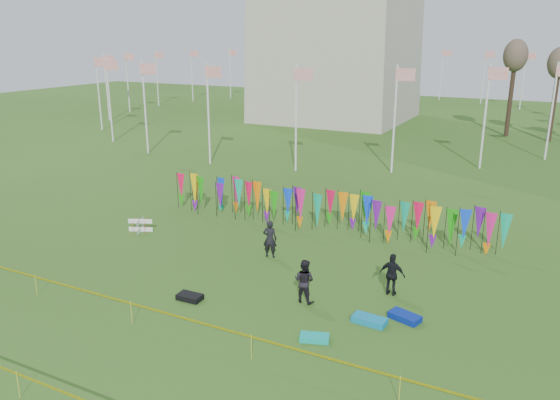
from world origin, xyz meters
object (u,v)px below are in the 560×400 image
at_px(kite_bag_black, 190,297).
at_px(person_right, 392,275).
at_px(box_kite, 140,225).
at_px(kite_bag_teal, 369,320).
at_px(person_left, 270,239).
at_px(person_mid, 304,281).
at_px(kite_bag_turquoise, 314,338).
at_px(kite_bag_blue, 405,317).

bearing_deg(kite_bag_black, person_right, 30.13).
distance_m(box_kite, kite_bag_teal, 14.36).
height_order(person_right, kite_bag_black, person_right).
height_order(kite_bag_black, kite_bag_teal, kite_bag_teal).
xyz_separation_m(person_left, person_mid, (3.30, -3.36, -0.03)).
bearing_deg(person_left, kite_bag_black, 68.59).
distance_m(person_left, kite_bag_turquoise, 7.58).
distance_m(kite_bag_black, kite_bag_teal, 7.06).
distance_m(person_mid, person_right, 3.59).
height_order(kite_bag_turquoise, kite_bag_blue, kite_bag_blue).
bearing_deg(kite_bag_turquoise, kite_bag_blue, 49.51).
relative_size(box_kite, person_right, 0.41).
bearing_deg(person_left, kite_bag_blue, 144.45).
xyz_separation_m(person_mid, person_right, (2.89, 2.13, -0.00)).
height_order(box_kite, person_right, person_right).
bearing_deg(person_mid, person_left, -41.65).
bearing_deg(person_mid, kite_bag_teal, 174.70).
distance_m(person_left, kite_bag_black, 5.40).
distance_m(kite_bag_turquoise, kite_bag_teal, 2.37).
bearing_deg(box_kite, person_mid, -16.48).
xyz_separation_m(box_kite, person_left, (7.74, 0.10, 0.54)).
distance_m(person_right, kite_bag_black, 8.10).
xyz_separation_m(kite_bag_turquoise, kite_bag_blue, (2.39, 2.80, 0.02)).
relative_size(person_mid, person_right, 1.00).
distance_m(box_kite, kite_bag_blue, 15.23).
bearing_deg(box_kite, kite_bag_teal, -15.03).
distance_m(kite_bag_blue, kite_bag_teal, 1.36).
distance_m(person_left, person_mid, 4.71).
relative_size(kite_bag_blue, kite_bag_teal, 0.92).
height_order(kite_bag_turquoise, kite_bag_black, kite_bag_black).
bearing_deg(person_left, person_mid, 121.50).
distance_m(person_mid, kite_bag_blue, 4.00).
bearing_deg(person_right, person_left, -10.26).
height_order(person_left, kite_bag_black, person_left).
bearing_deg(kite_bag_teal, person_right, 88.55).
xyz_separation_m(box_kite, person_mid, (11.04, -3.27, 0.52)).
bearing_deg(box_kite, kite_bag_turquoise, -24.43).
bearing_deg(person_left, kite_bag_turquoise, 116.73).
height_order(box_kite, kite_bag_black, box_kite).
height_order(box_kite, person_left, person_left).
bearing_deg(kite_bag_black, kite_bag_teal, 11.95).
xyz_separation_m(person_mid, kite_bag_black, (-4.09, -1.92, -0.77)).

